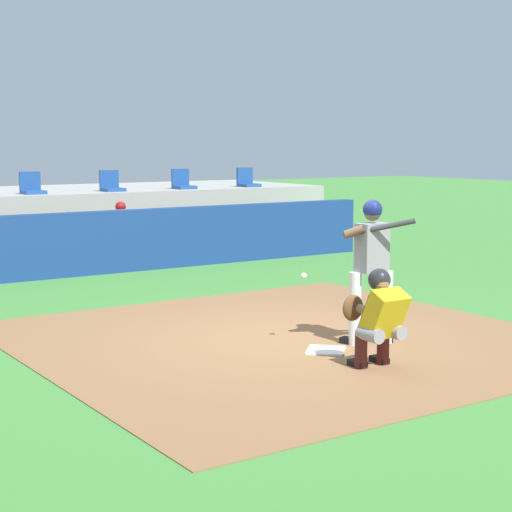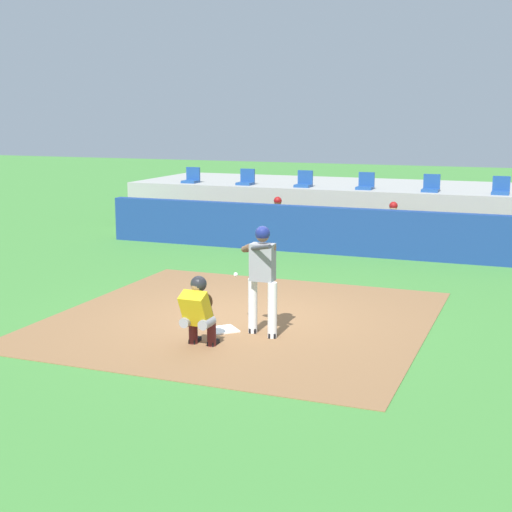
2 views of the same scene
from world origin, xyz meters
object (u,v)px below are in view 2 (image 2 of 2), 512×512
(stadium_seat_0, at_px, (192,178))
(batter_at_plate, at_px, (262,273))
(stadium_seat_5, at_px, (501,189))
(stadium_seat_4, at_px, (431,187))
(home_plate, at_px, (223,330))
(dugout_player_0, at_px, (276,220))
(stadium_seat_2, at_px, (304,182))
(dugout_player_1, at_px, (392,226))
(stadium_seat_1, at_px, (246,180))
(catcher_crouched, at_px, (199,309))
(stadium_seat_3, at_px, (366,184))

(stadium_seat_0, bearing_deg, batter_at_plate, -58.41)
(stadium_seat_0, xyz_separation_m, stadium_seat_5, (9.29, 0.00, 0.00))
(batter_at_plate, relative_size, stadium_seat_4, 3.76)
(stadium_seat_5, bearing_deg, home_plate, -110.05)
(home_plate, height_order, stadium_seat_5, stadium_seat_5)
(stadium_seat_0, bearing_deg, dugout_player_0, -29.68)
(dugout_player_0, bearing_deg, stadium_seat_5, 19.59)
(stadium_seat_5, bearing_deg, stadium_seat_2, 180.00)
(dugout_player_1, bearing_deg, stadium_seat_1, 157.47)
(dugout_player_1, relative_size, stadium_seat_1, 2.71)
(home_plate, bearing_deg, dugout_player_1, 81.68)
(dugout_player_0, xyz_separation_m, stadium_seat_2, (0.14, 2.03, 0.86))
(dugout_player_1, xyz_separation_m, stadium_seat_5, (2.52, 2.03, 0.86))
(catcher_crouched, bearing_deg, home_plate, 89.88)
(dugout_player_0, bearing_deg, catcher_crouched, -77.54)
(dugout_player_0, relative_size, stadium_seat_0, 2.71)
(dugout_player_0, bearing_deg, stadium_seat_2, 85.93)
(home_plate, xyz_separation_m, stadium_seat_2, (-1.86, 10.18, 1.51))
(stadium_seat_3, distance_m, stadium_seat_4, 1.86)
(home_plate, bearing_deg, stadium_seat_5, 69.95)
(batter_at_plate, height_order, dugout_player_1, batter_at_plate)
(batter_at_plate, height_order, catcher_crouched, batter_at_plate)
(catcher_crouched, bearing_deg, dugout_player_1, 82.49)
(stadium_seat_0, height_order, stadium_seat_1, same)
(batter_at_plate, distance_m, stadium_seat_3, 10.22)
(stadium_seat_1, bearing_deg, catcher_crouched, -71.48)
(stadium_seat_2, bearing_deg, stadium_seat_0, 180.00)
(stadium_seat_3, relative_size, stadium_seat_5, 1.00)
(stadium_seat_5, bearing_deg, stadium_seat_1, 180.00)
(dugout_player_1, distance_m, stadium_seat_1, 5.38)
(stadium_seat_4, bearing_deg, catcher_crouched, -99.52)
(dugout_player_0, relative_size, stadium_seat_1, 2.71)
(stadium_seat_3, relative_size, stadium_seat_4, 1.00)
(stadium_seat_5, bearing_deg, stadium_seat_4, 180.00)
(catcher_crouched, bearing_deg, stadium_seat_0, 116.68)
(catcher_crouched, height_order, stadium_seat_4, stadium_seat_4)
(dugout_player_1, relative_size, stadium_seat_4, 2.71)
(home_plate, xyz_separation_m, stadium_seat_5, (3.71, 10.18, 1.51))
(home_plate, distance_m, stadium_seat_2, 10.46)
(stadium_seat_2, relative_size, stadium_seat_3, 1.00)
(dugout_player_1, height_order, stadium_seat_0, stadium_seat_0)
(stadium_seat_3, bearing_deg, stadium_seat_2, 180.00)
(home_plate, distance_m, catcher_crouched, 1.08)
(stadium_seat_2, xyz_separation_m, stadium_seat_4, (3.71, 0.00, 0.00))
(stadium_seat_0, relative_size, stadium_seat_5, 1.00)
(stadium_seat_1, relative_size, stadium_seat_5, 1.00)
(stadium_seat_1, distance_m, stadium_seat_4, 5.57)
(catcher_crouched, distance_m, stadium_seat_4, 11.28)
(stadium_seat_3, height_order, stadium_seat_4, same)
(batter_at_plate, xyz_separation_m, stadium_seat_0, (-6.26, 10.18, 0.50))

